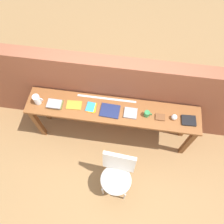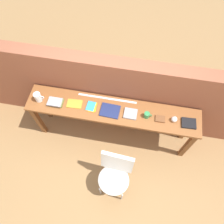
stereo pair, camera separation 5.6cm
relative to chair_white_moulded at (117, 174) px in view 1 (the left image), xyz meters
name	(u,v)px [view 1 (the left image)]	position (x,y,z in m)	size (l,w,h in m)	color
ground_plane	(110,150)	(-0.18, 0.50, -0.53)	(40.00, 40.00, 0.00)	#9E7547
brick_wall_back	(116,95)	(-0.18, 1.14, 0.23)	(6.00, 0.20, 1.50)	#935138
sideboard	(112,114)	(-0.18, 0.80, 0.21)	(2.50, 0.44, 0.88)	brown
chair_white_moulded	(117,174)	(0.00, 0.00, 0.00)	(0.47, 0.48, 0.89)	silver
pitcher_white	(37,99)	(-1.25, 0.77, 0.43)	(0.14, 0.10, 0.18)	white
book_stack_leftmost	(55,104)	(-1.00, 0.76, 0.38)	(0.21, 0.16, 0.05)	olive
magazine_cycling	(74,105)	(-0.73, 0.80, 0.36)	(0.22, 0.14, 0.01)	gold
pamphlet_pile_colourful	(91,107)	(-0.48, 0.80, 0.36)	(0.15, 0.18, 0.01)	purple
book_open_centre	(110,111)	(-0.21, 0.77, 0.36)	(0.27, 0.21, 0.02)	navy
book_grey_hardcover	(131,113)	(0.08, 0.78, 0.37)	(0.18, 0.17, 0.03)	#9E9EA3
mug	(147,114)	(0.31, 0.78, 0.40)	(0.11, 0.08, 0.09)	#338C4C
leather_journal_brown	(160,117)	(0.50, 0.77, 0.37)	(0.13, 0.10, 0.02)	brown
sports_ball_small	(174,117)	(0.68, 0.78, 0.39)	(0.08, 0.08, 0.08)	silver
book_repair_rightmost	(189,121)	(0.89, 0.77, 0.37)	(0.20, 0.16, 0.03)	black
ruler_metal_back_edge	(107,99)	(-0.29, 0.97, 0.35)	(0.87, 0.03, 0.00)	silver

